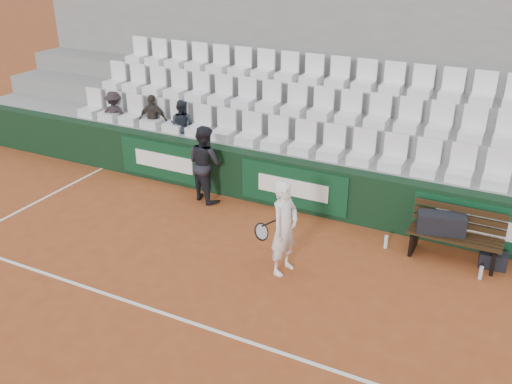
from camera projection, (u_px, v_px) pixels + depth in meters
name	position (u px, v px, depth m)	size (l,w,h in m)	color
ground	(197.00, 325.00, 8.00)	(80.00, 80.00, 0.00)	#9D4923
court_baseline	(197.00, 324.00, 8.00)	(18.00, 0.06, 0.01)	white
back_barrier	(309.00, 188.00, 10.99)	(18.00, 0.34, 1.00)	black
grandstand_tier_front	(318.00, 176.00, 11.53)	(18.00, 0.95, 1.00)	gray
grandstand_tier_mid	(334.00, 150.00, 12.20)	(18.00, 0.95, 1.45)	gray
grandstand_tier_back	(349.00, 128.00, 12.88)	(18.00, 0.95, 1.90)	gray
grandstand_rear_wall	(362.00, 67.00, 12.85)	(18.00, 0.30, 4.40)	gray
seat_row_front	(316.00, 140.00, 11.04)	(11.90, 0.44, 0.63)	white
seat_row_mid	(334.00, 105.00, 11.62)	(11.90, 0.44, 0.63)	white
seat_row_back	(351.00, 74.00, 12.20)	(11.90, 0.44, 0.63)	white
bench_left	(453.00, 248.00, 9.48)	(1.50, 0.56, 0.45)	#301E0E
sports_bag_left	(441.00, 223.00, 9.43)	(0.77, 0.33, 0.33)	black
sports_bag_ground	(493.00, 260.00, 9.31)	(0.43, 0.26, 0.26)	black
water_bottle_near	(386.00, 242.00, 9.87)	(0.07, 0.07, 0.24)	silver
water_bottle_far	(481.00, 273.00, 8.99)	(0.06, 0.06, 0.23)	silver
tennis_player	(284.00, 228.00, 8.93)	(0.73, 0.63, 1.57)	white
ball_kid	(205.00, 163.00, 11.37)	(0.76, 0.59, 1.57)	black
spectator_a	(113.00, 96.00, 13.03)	(0.71, 0.41, 1.11)	black
spectator_b	(152.00, 101.00, 12.57)	(0.68, 0.28, 1.17)	#302C26
spectator_c	(181.00, 106.00, 12.26)	(0.56, 0.44, 1.15)	black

